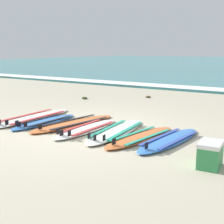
% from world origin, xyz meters
% --- Properties ---
extents(ground_plane, '(80.00, 80.00, 0.00)m').
position_xyz_m(ground_plane, '(0.00, 0.00, 0.00)').
color(ground_plane, '#B7AD93').
extents(wave_foam_strip, '(80.00, 1.24, 0.11)m').
position_xyz_m(wave_foam_strip, '(0.00, 7.81, 0.06)').
color(wave_foam_strip, white).
rests_on(wave_foam_strip, ground).
extents(surfboard_0, '(0.75, 2.60, 0.18)m').
position_xyz_m(surfboard_0, '(-1.69, 0.14, 0.04)').
color(surfboard_0, silver).
rests_on(surfboard_0, ground).
extents(surfboard_1, '(0.50, 1.96, 0.18)m').
position_xyz_m(surfboard_1, '(-1.12, 0.00, 0.04)').
color(surfboard_1, '#3875CC').
rests_on(surfboard_1, ground).
extents(surfboard_2, '(0.96, 2.44, 0.18)m').
position_xyz_m(surfboard_2, '(-0.44, 0.25, 0.04)').
color(surfboard_2, orange).
rests_on(surfboard_2, ground).
extents(surfboard_3, '(0.53, 2.05, 0.18)m').
position_xyz_m(surfboard_3, '(0.11, 0.01, 0.04)').
color(surfboard_3, white).
rests_on(surfboard_3, ground).
extents(surfboard_4, '(0.83, 2.34, 0.18)m').
position_xyz_m(surfboard_4, '(0.74, 0.19, 0.04)').
color(surfboard_4, silver).
rests_on(surfboard_4, ground).
extents(surfboard_5, '(0.78, 2.10, 0.18)m').
position_xyz_m(surfboard_5, '(1.37, 0.07, 0.04)').
color(surfboard_5, orange).
rests_on(surfboard_5, ground).
extents(surfboard_6, '(0.70, 2.11, 0.18)m').
position_xyz_m(surfboard_6, '(1.92, 0.18, 0.04)').
color(surfboard_6, '#3875CC').
rests_on(surfboard_6, ground).
extents(cooler_box, '(0.35, 0.48, 0.38)m').
position_xyz_m(cooler_box, '(2.91, -0.68, 0.19)').
color(cooler_box, '#338C4C').
rests_on(cooler_box, ground).
extents(seaweed_clump_near_shoreline, '(0.20, 0.16, 0.07)m').
position_xyz_m(seaweed_clump_near_shoreline, '(-0.90, 4.87, 0.03)').
color(seaweed_clump_near_shoreline, '#4C4228').
rests_on(seaweed_clump_near_shoreline, ground).
extents(seaweed_clump_mid_sand, '(0.22, 0.17, 0.08)m').
position_xyz_m(seaweed_clump_mid_sand, '(-2.61, 3.38, 0.04)').
color(seaweed_clump_mid_sand, '#384723').
rests_on(seaweed_clump_mid_sand, ground).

